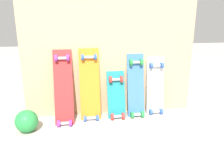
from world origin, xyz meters
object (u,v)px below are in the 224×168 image
Objects in this scene: rubber_ball at (27,121)px; skateboard_blue at (136,88)px; skateboard_orange at (90,88)px; skateboard_red at (64,91)px; skateboard_white at (155,88)px; skateboard_teal at (116,98)px.

skateboard_blue is at bearing 11.91° from rubber_ball.
rubber_ball is at bearing -168.09° from skateboard_blue.
skateboard_orange is at bearing 20.91° from rubber_ball.
skateboard_red is at bearing 28.22° from rubber_ball.
skateboard_white is at bearing 7.90° from skateboard_blue.
skateboard_teal is 0.80× the size of skateboard_white.
rubber_ball is (-0.34, -0.18, -0.23)m from skateboard_red.
skateboard_teal is (0.28, -0.01, -0.12)m from skateboard_orange.
skateboard_teal is at bearing -176.51° from skateboard_blue.
rubber_ball is at bearing -159.09° from skateboard_orange.
skateboard_white is at bearing 4.64° from skateboard_red.
skateboard_teal is at bearing -174.23° from skateboard_white.
skateboard_red is 0.56m from skateboard_teal.
skateboard_orange is 0.73m from skateboard_white.
skateboard_blue reaches higher than rubber_ball.
skateboard_blue reaches higher than skateboard_white.
skateboard_teal is (0.55, 0.04, -0.12)m from skateboard_red.
skateboard_red is at bearing -169.60° from skateboard_orange.
skateboard_white is (0.72, 0.03, -0.05)m from skateboard_orange.
skateboard_teal is 0.45m from skateboard_white.
skateboard_orange reaches higher than skateboard_teal.
skateboard_white is (0.23, 0.03, -0.02)m from skateboard_blue.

